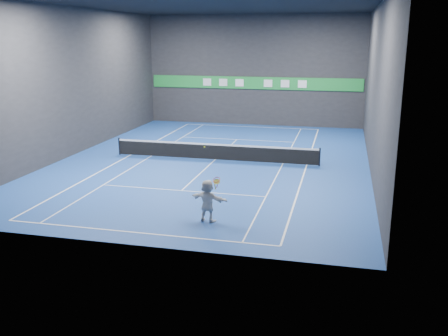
% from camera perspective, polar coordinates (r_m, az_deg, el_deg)
% --- Properties ---
extents(ground, '(26.00, 26.00, 0.00)m').
position_cam_1_polar(ground, '(30.06, -1.06, 0.92)').
color(ground, navy).
rests_on(ground, ground).
extents(ceiling, '(26.00, 26.00, 0.00)m').
position_cam_1_polar(ceiling, '(29.26, -1.14, 18.31)').
color(ceiling, black).
rests_on(ceiling, ground).
extents(wall_back, '(18.00, 0.10, 9.00)m').
position_cam_1_polar(wall_back, '(41.99, 3.46, 11.04)').
color(wall_back, '#28272A').
rests_on(wall_back, ground).
extents(wall_front, '(18.00, 0.10, 9.00)m').
position_cam_1_polar(wall_front, '(17.15, -12.17, 5.47)').
color(wall_front, '#28272A').
rests_on(wall_front, ground).
extents(wall_left, '(0.10, 26.00, 9.00)m').
position_cam_1_polar(wall_left, '(32.76, -16.73, 9.44)').
color(wall_left, '#28272A').
rests_on(wall_left, ground).
extents(wall_right, '(0.10, 26.00, 9.00)m').
position_cam_1_polar(wall_right, '(28.42, 16.96, 8.71)').
color(wall_right, '#28272A').
rests_on(wall_right, ground).
extents(baseline_near, '(10.98, 0.08, 0.01)m').
position_cam_1_polar(baseline_near, '(19.32, -10.03, -7.27)').
color(baseline_near, white).
rests_on(baseline_near, ground).
extents(baseline_far, '(10.98, 0.08, 0.01)m').
position_cam_1_polar(baseline_far, '(41.43, 3.10, 4.73)').
color(baseline_far, white).
rests_on(baseline_far, ground).
extents(sideline_doubles_left, '(0.08, 23.78, 0.01)m').
position_cam_1_polar(sideline_doubles_left, '(31.86, -10.66, 1.46)').
color(sideline_doubles_left, white).
rests_on(sideline_doubles_left, ground).
extents(sideline_doubles_right, '(0.08, 23.78, 0.01)m').
position_cam_1_polar(sideline_doubles_right, '(29.20, 9.43, 0.32)').
color(sideline_doubles_right, white).
rests_on(sideline_doubles_right, ground).
extents(sideline_singles_left, '(0.06, 23.78, 0.01)m').
position_cam_1_polar(sideline_singles_left, '(31.32, -8.35, 1.34)').
color(sideline_singles_left, white).
rests_on(sideline_singles_left, ground).
extents(sideline_singles_right, '(0.06, 23.78, 0.01)m').
position_cam_1_polar(sideline_singles_right, '(29.32, 6.74, 0.48)').
color(sideline_singles_right, white).
rests_on(sideline_singles_right, ground).
extents(service_line_near, '(8.23, 0.06, 0.01)m').
position_cam_1_polar(service_line_near, '(24.15, -4.88, -2.59)').
color(service_line_near, white).
rests_on(service_line_near, ground).
extents(service_line_far, '(8.23, 0.06, 0.01)m').
position_cam_1_polar(service_line_far, '(36.14, 1.50, 3.28)').
color(service_line_far, white).
rests_on(service_line_far, ground).
extents(center_service_line, '(0.06, 12.80, 0.01)m').
position_cam_1_polar(center_service_line, '(30.06, -1.06, 0.93)').
color(center_service_line, white).
rests_on(center_service_line, ground).
extents(player, '(1.68, 0.89, 1.73)m').
position_cam_1_polar(player, '(19.87, -1.89, -3.76)').
color(player, silver).
rests_on(player, ground).
extents(tennis_ball, '(0.07, 0.07, 0.07)m').
position_cam_1_polar(tennis_ball, '(19.46, -2.25, 2.41)').
color(tennis_ball, '#E7F528').
rests_on(tennis_ball, player).
extents(tennis_net, '(12.50, 0.10, 1.07)m').
position_cam_1_polar(tennis_net, '(29.94, -1.06, 1.93)').
color(tennis_net, black).
rests_on(tennis_net, ground).
extents(sponsor_banner, '(17.64, 0.11, 1.00)m').
position_cam_1_polar(sponsor_banner, '(42.00, 3.43, 9.68)').
color(sponsor_banner, green).
rests_on(sponsor_banner, wall_back).
extents(tennis_racket, '(0.38, 0.32, 0.53)m').
position_cam_1_polar(tennis_racket, '(19.59, -0.88, -1.51)').
color(tennis_racket, red).
rests_on(tennis_racket, player).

